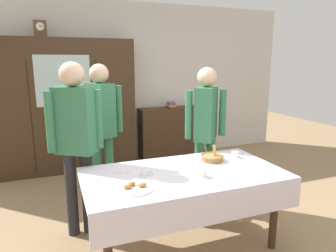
% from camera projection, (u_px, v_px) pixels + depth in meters
% --- Properties ---
extents(ground_plane, '(12.00, 12.00, 0.00)m').
position_uv_depth(ground_plane, '(175.00, 234.00, 3.08)').
color(ground_plane, '#997A56').
rests_on(ground_plane, ground).
extents(back_wall, '(6.40, 0.10, 2.70)m').
position_uv_depth(back_wall, '(117.00, 83.00, 5.21)').
color(back_wall, silver).
rests_on(back_wall, ground).
extents(dining_table, '(1.81, 0.96, 0.73)m').
position_uv_depth(dining_table, '(185.00, 184.00, 2.73)').
color(dining_table, '#3D2819').
rests_on(dining_table, ground).
extents(wall_cabinet, '(2.15, 0.46, 2.06)m').
position_uv_depth(wall_cabinet, '(65.00, 107.00, 4.70)').
color(wall_cabinet, '#3D2819').
rests_on(wall_cabinet, ground).
extents(mantel_clock, '(0.18, 0.11, 0.24)m').
position_uv_depth(mantel_clock, '(40.00, 29.00, 4.37)').
color(mantel_clock, brown).
rests_on(mantel_clock, wall_cabinet).
extents(bookshelf_low, '(1.17, 0.35, 0.91)m').
position_uv_depth(bookshelf_low, '(171.00, 132.00, 5.50)').
color(bookshelf_low, '#3D2819').
rests_on(bookshelf_low, ground).
extents(book_stack, '(0.17, 0.22, 0.10)m').
position_uv_depth(book_stack, '(171.00, 105.00, 5.39)').
color(book_stack, '#99332D').
rests_on(book_stack, bookshelf_low).
extents(tea_cup_back_edge, '(0.13, 0.13, 0.06)m').
position_uv_depth(tea_cup_back_edge, '(203.00, 174.00, 2.62)').
color(tea_cup_back_edge, white).
rests_on(tea_cup_back_edge, dining_table).
extents(tea_cup_mid_left, '(0.13, 0.13, 0.06)m').
position_uv_depth(tea_cup_mid_left, '(146.00, 172.00, 2.67)').
color(tea_cup_mid_left, silver).
rests_on(tea_cup_mid_left, dining_table).
extents(tea_cup_near_right, '(0.13, 0.13, 0.06)m').
position_uv_depth(tea_cup_near_right, '(235.00, 155.00, 3.15)').
color(tea_cup_near_right, white).
rests_on(tea_cup_near_right, dining_table).
extents(bread_basket, '(0.24, 0.24, 0.16)m').
position_uv_depth(bread_basket, '(212.00, 157.00, 3.06)').
color(bread_basket, '#9E7542').
rests_on(bread_basket, dining_table).
extents(pastry_plate, '(0.28, 0.28, 0.05)m').
position_uv_depth(pastry_plate, '(135.00, 188.00, 2.37)').
color(pastry_plate, white).
rests_on(pastry_plate, dining_table).
extents(spoon_mid_left, '(0.12, 0.02, 0.01)m').
position_uv_depth(spoon_mid_left, '(125.00, 173.00, 2.72)').
color(spoon_mid_left, silver).
rests_on(spoon_mid_left, dining_table).
extents(spoon_near_left, '(0.12, 0.02, 0.01)m').
position_uv_depth(spoon_near_left, '(241.00, 171.00, 2.77)').
color(spoon_near_left, silver).
rests_on(spoon_near_left, dining_table).
extents(person_behind_table_right, '(0.52, 0.40, 1.66)m').
position_uv_depth(person_behind_table_right, '(206.00, 124.00, 3.51)').
color(person_behind_table_right, '#33704C').
rests_on(person_behind_table_right, ground).
extents(person_beside_shelf, '(0.52, 0.41, 1.70)m').
position_uv_depth(person_beside_shelf, '(101.00, 119.00, 3.62)').
color(person_beside_shelf, '#33704C').
rests_on(person_beside_shelf, ground).
extents(person_behind_table_left, '(0.52, 0.36, 1.72)m').
position_uv_depth(person_behind_table_left, '(75.00, 133.00, 2.88)').
color(person_behind_table_left, '#232328').
rests_on(person_behind_table_left, ground).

